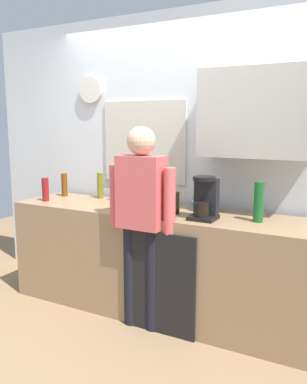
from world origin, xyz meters
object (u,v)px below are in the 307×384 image
at_px(bottle_red_vinegar, 45,189).
at_px(cup_blue_mug, 115,195).
at_px(potted_plant, 137,192).
at_px(bottle_clear_soda, 168,200).
at_px(dish_soap, 167,202).
at_px(person_at_sink, 142,211).
at_px(bottle_amber_beer, 64,185).
at_px(coffee_maker, 205,200).
at_px(storage_canister, 149,202).
at_px(bottle_green_wine, 259,202).
at_px(bottle_dark_sauce, 176,203).
at_px(mixing_bowl, 204,205).
at_px(bottle_olive_oil, 100,185).

relative_size(bottle_red_vinegar, cup_blue_mug, 2.20).
bearing_deg(cup_blue_mug, potted_plant, -25.20).
distance_m(bottle_clear_soda, dish_soap, 0.27).
relative_size(bottle_clear_soda, person_at_sink, 0.17).
bearing_deg(bottle_clear_soda, person_at_sink, -154.68).
relative_size(bottle_amber_beer, bottle_clear_soda, 0.82).
xyz_separation_m(coffee_maker, person_at_sink, (-0.44, -0.20, -0.10)).
xyz_separation_m(cup_blue_mug, person_at_sink, (0.59, -0.52, 0.00)).
bearing_deg(cup_blue_mug, storage_canister, -30.59).
relative_size(coffee_maker, bottle_amber_beer, 1.43).
distance_m(bottle_green_wine, dish_soap, 0.77).
xyz_separation_m(bottle_dark_sauce, bottle_red_vinegar, (-1.31, -0.09, 0.02)).
relative_size(bottle_amber_beer, cup_blue_mug, 2.30).
bearing_deg(dish_soap, mixing_bowl, 33.27).
height_order(bottle_green_wine, bottle_clear_soda, bottle_green_wine).
relative_size(bottle_olive_oil, bottle_red_vinegar, 1.14).
bearing_deg(bottle_dark_sauce, bottle_olive_oil, 163.68).
distance_m(bottle_dark_sauce, cup_blue_mug, 0.81).
bearing_deg(bottle_red_vinegar, bottle_olive_oil, 44.66).
xyz_separation_m(bottle_dark_sauce, bottle_amber_beer, (-1.33, 0.20, 0.03)).
distance_m(potted_plant, person_at_sink, 0.45).
distance_m(bottle_olive_oil, cup_blue_mug, 0.19).
bearing_deg(bottle_clear_soda, cup_blue_mug, 150.78).
distance_m(bottle_dark_sauce, bottle_clear_soda, 0.18).
distance_m(bottle_green_wine, bottle_clear_soda, 0.68).
distance_m(cup_blue_mug, potted_plant, 0.39).
xyz_separation_m(coffee_maker, dish_soap, (-0.39, 0.12, -0.07)).
bearing_deg(bottle_dark_sauce, bottle_clear_soda, -86.42).
height_order(bottle_green_wine, bottle_red_vinegar, bottle_green_wine).
bearing_deg(mixing_bowl, person_at_sink, -122.90).
xyz_separation_m(mixing_bowl, person_at_sink, (-0.32, -0.49, 0.01)).
height_order(bottle_green_wine, person_at_sink, person_at_sink).
height_order(bottle_dark_sauce, cup_blue_mug, bottle_dark_sauce).
relative_size(bottle_clear_soda, storage_canister, 1.65).
bearing_deg(bottle_olive_oil, potted_plant, -18.43).
bearing_deg(cup_blue_mug, coffee_maker, -17.19).
bearing_deg(person_at_sink, bottle_red_vinegar, 157.52).
bearing_deg(bottle_olive_oil, bottle_clear_soda, -25.08).
relative_size(bottle_red_vinegar, potted_plant, 0.96).
bearing_deg(bottle_green_wine, bottle_olive_oil, 171.61).
bearing_deg(cup_blue_mug, person_at_sink, -41.25).
xyz_separation_m(bottle_green_wine, bottle_dark_sauce, (-0.65, -0.04, -0.06)).
relative_size(coffee_maker, person_at_sink, 0.21).
bearing_deg(dish_soap, bottle_amber_beer, 173.57).
relative_size(bottle_green_wine, bottle_red_vinegar, 1.36).
height_order(cup_blue_mug, storage_canister, storage_canister).
height_order(potted_plant, storage_canister, potted_plant).
bearing_deg(dish_soap, person_at_sink, -99.85).
height_order(bottle_amber_beer, dish_soap, bottle_amber_beer).
relative_size(coffee_maker, cup_blue_mug, 3.30).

